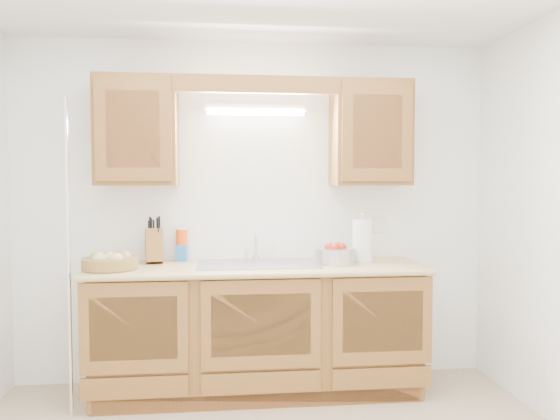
{
  "coord_description": "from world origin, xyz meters",
  "views": [
    {
      "loc": [
        -0.25,
        -2.56,
        1.48
      ],
      "look_at": [
        0.12,
        0.85,
        1.3
      ],
      "focal_mm": 35.0,
      "sensor_mm": 36.0,
      "label": 1
    }
  ],
  "objects": [
    {
      "name": "room",
      "position": [
        0.0,
        0.0,
        1.25
      ],
      "size": [
        3.52,
        3.5,
        2.5
      ],
      "color": "tan",
      "rests_on": "ground"
    },
    {
      "name": "base_cabinets",
      "position": [
        0.0,
        1.2,
        0.44
      ],
      "size": [
        2.2,
        0.6,
        0.86
      ],
      "primitive_type": "cube",
      "color": "brown",
      "rests_on": "ground"
    },
    {
      "name": "countertop",
      "position": [
        0.0,
        1.19,
        0.88
      ],
      "size": [
        2.3,
        0.63,
        0.04
      ],
      "primitive_type": "cube",
      "color": "tan",
      "rests_on": "base_cabinets"
    },
    {
      "name": "upper_cabinet_left",
      "position": [
        -0.83,
        1.33,
        1.83
      ],
      "size": [
        0.55,
        0.33,
        0.75
      ],
      "primitive_type": "cube",
      "color": "brown",
      "rests_on": "room"
    },
    {
      "name": "upper_cabinet_right",
      "position": [
        0.83,
        1.33,
        1.83
      ],
      "size": [
        0.55,
        0.33,
        0.75
      ],
      "primitive_type": "cube",
      "color": "brown",
      "rests_on": "room"
    },
    {
      "name": "valance",
      "position": [
        0.0,
        1.19,
        2.14
      ],
      "size": [
        2.2,
        0.05,
        0.12
      ],
      "primitive_type": "cube",
      "color": "brown",
      "rests_on": "room"
    },
    {
      "name": "fluorescent_fixture",
      "position": [
        0.0,
        1.42,
        2.0
      ],
      "size": [
        0.76,
        0.08,
        0.08
      ],
      "color": "white",
      "rests_on": "room"
    },
    {
      "name": "sink",
      "position": [
        0.0,
        1.21,
        0.83
      ],
      "size": [
        0.84,
        0.46,
        0.36
      ],
      "color": "#9E9EA3",
      "rests_on": "countertop"
    },
    {
      "name": "wire_shelf_pole",
      "position": [
        -1.2,
        0.94,
        1.0
      ],
      "size": [
        0.03,
        0.03,
        2.0
      ],
      "primitive_type": "cylinder",
      "color": "silver",
      "rests_on": "ground"
    },
    {
      "name": "outlet_plate",
      "position": [
        0.95,
        1.49,
        1.15
      ],
      "size": [
        0.08,
        0.01,
        0.12
      ],
      "primitive_type": "cube",
      "color": "white",
      "rests_on": "room"
    },
    {
      "name": "fruit_basket",
      "position": [
        -0.98,
        1.11,
        0.95
      ],
      "size": [
        0.4,
        0.4,
        0.11
      ],
      "rotation": [
        0.0,
        0.0,
        -0.1
      ],
      "color": "olive",
      "rests_on": "countertop"
    },
    {
      "name": "knife_block",
      "position": [
        -0.73,
        1.37,
        1.02
      ],
      "size": [
        0.15,
        0.21,
        0.34
      ],
      "rotation": [
        0.0,
        0.0,
        0.18
      ],
      "color": "brown",
      "rests_on": "countertop"
    },
    {
      "name": "orange_canister",
      "position": [
        -0.54,
        1.44,
        1.02
      ],
      "size": [
        0.09,
        0.09,
        0.24
      ],
      "rotation": [
        0.0,
        0.0,
        0.11
      ],
      "color": "#FC490E",
      "rests_on": "countertop"
    },
    {
      "name": "soap_bottle",
      "position": [
        -0.54,
        1.44,
        0.99
      ],
      "size": [
        0.09,
        0.09,
        0.18
      ],
      "primitive_type": "imported",
      "rotation": [
        0.0,
        0.0,
        -0.11
      ],
      "color": "blue",
      "rests_on": "countertop"
    },
    {
      "name": "sponge",
      "position": [
        0.54,
        1.44,
        0.91
      ],
      "size": [
        0.12,
        0.08,
        0.02
      ],
      "rotation": [
        0.0,
        0.0,
        0.05
      ],
      "color": "#CC333F",
      "rests_on": "countertop"
    },
    {
      "name": "paper_towel",
      "position": [
        0.76,
        1.25,
        1.05
      ],
      "size": [
        0.19,
        0.19,
        0.36
      ],
      "rotation": [
        0.0,
        0.0,
        -0.43
      ],
      "color": "silver",
      "rests_on": "countertop"
    },
    {
      "name": "apple_bowl",
      "position": [
        0.54,
        1.19,
        0.96
      ],
      "size": [
        0.29,
        0.29,
        0.15
      ],
      "rotation": [
        0.0,
        0.0,
        -0.02
      ],
      "color": "silver",
      "rests_on": "countertop"
    }
  ]
}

